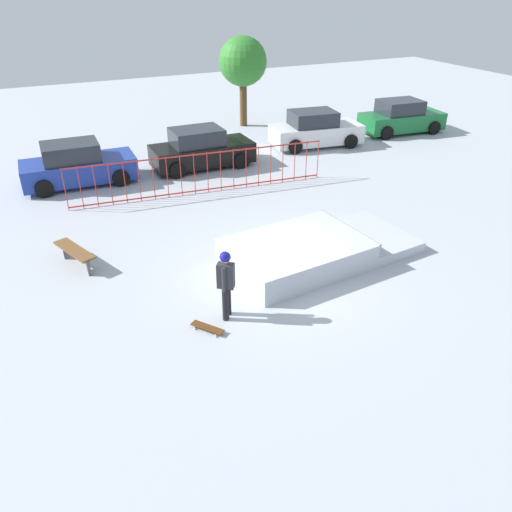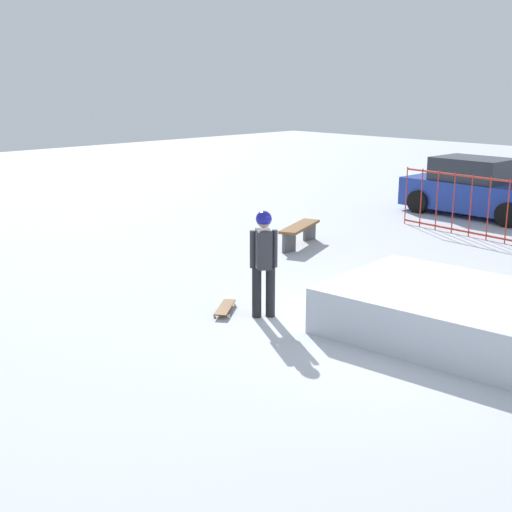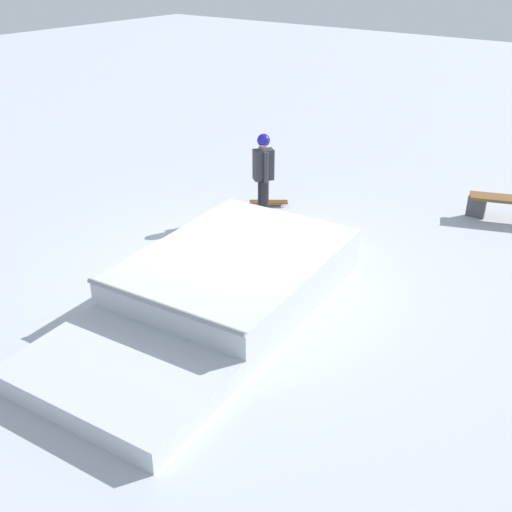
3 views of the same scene
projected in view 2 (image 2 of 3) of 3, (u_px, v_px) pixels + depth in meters
The scene contains 6 objects.
ground_plane at pixel (410, 332), 10.18m from camera, with size 60.00×60.00×0.00m, color #B2B7C1.
skate_ramp at pixel (489, 324), 9.64m from camera, with size 5.63×3.11×0.74m.
skater at pixel (264, 256), 10.62m from camera, with size 0.44×0.40×1.73m.
skateboard at pixel (225, 308), 11.07m from camera, with size 0.64×0.76×0.09m.
park_bench at pixel (300, 230), 15.45m from camera, with size 0.95×1.64×0.48m.
parked_car_blue at pixel (476, 190), 18.88m from camera, with size 4.14×2.00×1.60m.
Camera 2 is at (5.23, -8.34, 3.67)m, focal length 47.56 mm.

